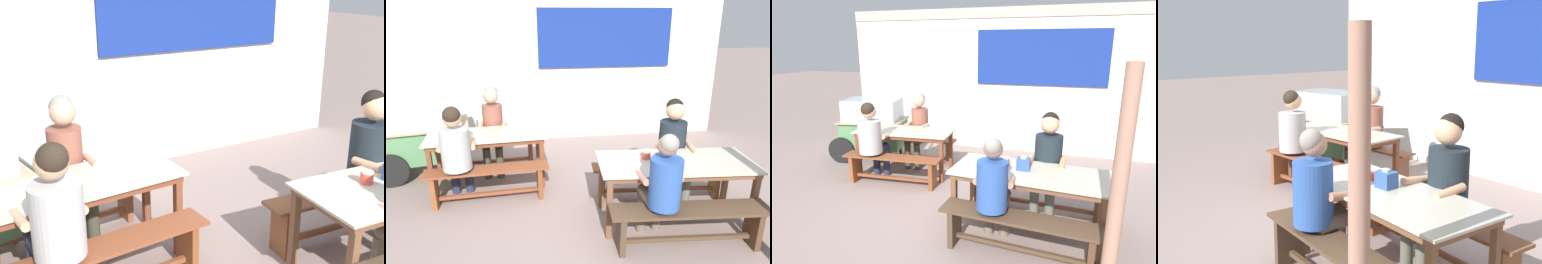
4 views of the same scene
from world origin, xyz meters
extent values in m
plane|color=gray|center=(0.00, 0.00, 0.00)|extent=(40.00, 40.00, 0.00)
cube|color=white|center=(0.00, 2.92, 1.32)|extent=(6.30, 0.12, 2.65)
cube|color=#BBB19B|center=(-1.14, 1.08, 0.74)|extent=(1.65, 0.79, 0.02)
cube|color=brown|center=(-1.14, 1.08, 0.70)|extent=(1.57, 0.73, 0.06)
cube|color=brown|center=(-0.44, 1.41, 0.33)|extent=(0.06, 0.06, 0.67)
cube|color=brown|center=(-0.40, 0.84, 0.33)|extent=(0.06, 0.06, 0.67)
cube|color=brown|center=(-1.89, 1.31, 0.33)|extent=(0.06, 0.06, 0.67)
cube|color=brown|center=(-1.85, 0.75, 0.33)|extent=(0.06, 0.06, 0.67)
cube|color=#BAB59F|center=(1.06, -0.18, 0.74)|extent=(1.80, 0.88, 0.02)
cube|color=brown|center=(1.06, -0.18, 0.70)|extent=(1.71, 0.82, 0.06)
cube|color=brown|center=(0.30, 0.19, 0.33)|extent=(0.06, 0.06, 0.67)
cube|color=brown|center=(0.25, -0.43, 0.33)|extent=(0.06, 0.06, 0.67)
cube|color=brown|center=(-1.18, 1.60, 0.45)|extent=(1.50, 0.37, 0.02)
cube|color=brown|center=(-0.56, 1.64, 0.22)|extent=(0.08, 0.23, 0.44)
cube|color=brown|center=(-1.80, 1.56, 0.22)|extent=(0.08, 0.23, 0.44)
cube|color=brown|center=(-1.18, 1.60, 0.11)|extent=(1.20, 0.13, 0.04)
cube|color=brown|center=(-1.11, 0.55, 0.45)|extent=(1.57, 0.39, 0.03)
cube|color=brown|center=(-0.45, 0.60, 0.22)|extent=(0.08, 0.24, 0.44)
cube|color=brown|center=(-1.77, 0.51, 0.22)|extent=(0.08, 0.24, 0.44)
cube|color=brown|center=(-1.11, 0.55, 0.11)|extent=(1.28, 0.13, 0.04)
cube|color=brown|center=(1.10, 0.34, 0.45)|extent=(1.78, 0.41, 0.03)
cube|color=brown|center=(0.35, 0.40, 0.22)|extent=(0.08, 0.24, 0.43)
cube|color=brown|center=(1.10, 0.34, 0.11)|extent=(1.48, 0.16, 0.04)
cube|color=#4F3927|center=(1.02, -0.70, 0.45)|extent=(1.66, 0.44, 0.03)
cube|color=#493728|center=(0.32, -0.65, 0.22)|extent=(0.08, 0.27, 0.43)
cube|color=#558C58|center=(-2.08, 1.62, 0.49)|extent=(1.22, 0.92, 0.49)
cube|color=silver|center=(-2.08, 1.62, 0.94)|extent=(1.10, 0.83, 0.42)
cube|color=tan|center=(-2.08, 1.62, 0.75)|extent=(1.32, 1.01, 0.02)
cylinder|color=black|center=(-2.65, 1.92, 0.24)|extent=(0.49, 0.14, 0.49)
cylinder|color=black|center=(-2.50, 1.14, 0.24)|extent=(0.49, 0.14, 0.49)
cylinder|color=#333333|center=(-1.59, 1.71, 0.12)|extent=(0.05, 0.05, 0.24)
cylinder|color=#3F3F3F|center=(-1.35, 1.75, 0.64)|extent=(0.17, 0.72, 0.04)
cylinder|color=#272C45|center=(-1.40, 0.86, 0.23)|extent=(0.11, 0.11, 0.46)
cylinder|color=#272C45|center=(-1.58, 0.85, 0.23)|extent=(0.11, 0.11, 0.46)
cylinder|color=#272C45|center=(-1.38, 0.70, 0.51)|extent=(0.17, 0.38, 0.13)
cylinder|color=#272C45|center=(-1.56, 0.68, 0.51)|extent=(0.17, 0.38, 0.13)
cylinder|color=#AEADAD|center=(-1.46, 0.53, 0.76)|extent=(0.35, 0.35, 0.51)
sphere|color=tan|center=(-1.46, 0.55, 1.16)|extent=(0.23, 0.23, 0.23)
sphere|color=#2D2319|center=(-1.46, 0.52, 1.19)|extent=(0.21, 0.21, 0.21)
cylinder|color=tan|center=(-1.28, 0.73, 0.74)|extent=(0.10, 0.31, 0.08)
cylinder|color=tan|center=(-1.67, 0.69, 0.74)|extent=(0.10, 0.31, 0.09)
cylinder|color=#3F3E2F|center=(-1.19, 1.24, 0.23)|extent=(0.11, 0.11, 0.46)
cylinder|color=#3F3E2F|center=(-1.01, 1.24, 0.23)|extent=(0.11, 0.11, 0.46)
cylinder|color=#3F3E2F|center=(-1.19, 1.42, 0.51)|extent=(0.13, 0.40, 0.13)
cylinder|color=#3F3E2F|center=(-1.01, 1.43, 0.51)|extent=(0.13, 0.40, 0.13)
cylinder|color=brown|center=(-1.10, 1.61, 0.77)|extent=(0.30, 0.30, 0.52)
sphere|color=tan|center=(-1.10, 1.59, 1.17)|extent=(0.23, 0.23, 0.23)
sphere|color=gray|center=(-1.10, 1.62, 1.21)|extent=(0.21, 0.21, 0.21)
cylinder|color=tan|center=(-1.27, 1.42, 0.75)|extent=(0.07, 0.30, 0.09)
cylinder|color=tan|center=(-0.93, 1.43, 0.75)|extent=(0.07, 0.30, 0.08)
cylinder|color=#6D6150|center=(0.82, -0.34, 0.23)|extent=(0.11, 0.11, 0.46)
cylinder|color=#6D6150|center=(0.64, -0.34, 0.23)|extent=(0.11, 0.11, 0.46)
cylinder|color=#6D6150|center=(0.82, -0.51, 0.51)|extent=(0.14, 0.38, 0.13)
cylinder|color=#6D6150|center=(0.64, -0.51, 0.51)|extent=(0.14, 0.38, 0.13)
cylinder|color=#2D54A2|center=(0.74, -0.68, 0.76)|extent=(0.32, 0.32, 0.51)
sphere|color=#AD785F|center=(0.74, -0.66, 1.14)|extent=(0.20, 0.20, 0.20)
sphere|color=gray|center=(0.74, -0.69, 1.18)|extent=(0.18, 0.18, 0.18)
cylinder|color=#AD785F|center=(0.91, -0.50, 0.74)|extent=(0.08, 0.31, 0.11)
cylinder|color=#AD785F|center=(0.56, -0.51, 0.74)|extent=(0.08, 0.31, 0.11)
cylinder|color=#626554|center=(1.12, -0.02, 0.23)|extent=(0.11, 0.11, 0.46)
cylinder|color=#626554|center=(1.30, -0.03, 0.23)|extent=(0.11, 0.11, 0.46)
cylinder|color=#626554|center=(1.13, 0.16, 0.51)|extent=(0.16, 0.41, 0.13)
cylinder|color=#626554|center=(1.31, 0.15, 0.51)|extent=(0.16, 0.41, 0.13)
cylinder|color=#1C252C|center=(1.23, 0.33, 0.78)|extent=(0.34, 0.34, 0.55)
sphere|color=tan|center=(1.23, 0.31, 1.20)|extent=(0.23, 0.23, 0.23)
sphere|color=black|center=(1.23, 0.34, 1.24)|extent=(0.21, 0.21, 0.21)
cylinder|color=tan|center=(1.03, 0.17, 0.77)|extent=(0.09, 0.31, 0.10)
cylinder|color=tan|center=(1.41, 0.14, 0.77)|extent=(0.09, 0.31, 0.10)
cube|color=#315496|center=(0.98, -0.13, 0.82)|extent=(0.15, 0.13, 0.13)
cube|color=white|center=(0.98, -0.13, 0.90)|extent=(0.06, 0.04, 0.02)
cylinder|color=#E14D39|center=(0.76, -0.06, 0.79)|extent=(0.10, 0.10, 0.09)
cylinder|color=white|center=(0.76, -0.06, 0.84)|extent=(0.09, 0.09, 0.02)
cylinder|color=#A67862|center=(1.81, -1.13, 1.01)|extent=(0.12, 0.12, 2.01)
camera|label=1|loc=(-2.06, -2.29, 2.29)|focal=44.43mm
camera|label=2|loc=(-0.53, -3.51, 2.32)|focal=31.91mm
camera|label=3|loc=(1.35, -3.63, 2.11)|focal=30.14mm
camera|label=4|loc=(3.57, -2.64, 1.92)|focal=43.48mm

